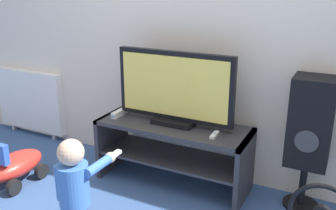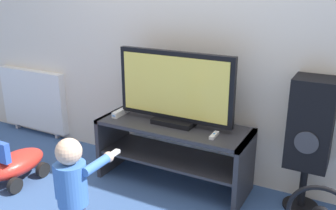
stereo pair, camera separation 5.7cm
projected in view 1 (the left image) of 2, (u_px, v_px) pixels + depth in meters
The scene contains 10 objects.
ground_plane at pixel (160, 195), 2.92m from camera, with size 16.00×16.00×0.00m, color #38568C.
wall_back at pixel (191, 20), 2.96m from camera, with size 10.00×0.06×2.60m.
tv_stand at pixel (173, 144), 3.00m from camera, with size 1.22×0.45×0.52m.
television at pixel (175, 89), 2.88m from camera, with size 0.96×0.20×0.58m.
game_console at pixel (120, 113), 3.13m from camera, with size 0.05×0.20×0.05m.
remote_primary at pixel (215, 135), 2.72m from camera, with size 0.04×0.13×0.03m.
child at pixel (75, 185), 2.24m from camera, with size 0.28×0.43×0.73m.
speaker_tower at pixel (310, 125), 2.59m from camera, with size 0.29×0.27×0.99m.
ride_on_toy at pixel (14, 165), 3.06m from camera, with size 0.32×0.53×0.41m.
radiator at pixel (30, 101), 3.97m from camera, with size 0.86×0.08×0.70m.
Camera 1 is at (1.20, -2.24, 1.60)m, focal length 40.00 mm.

